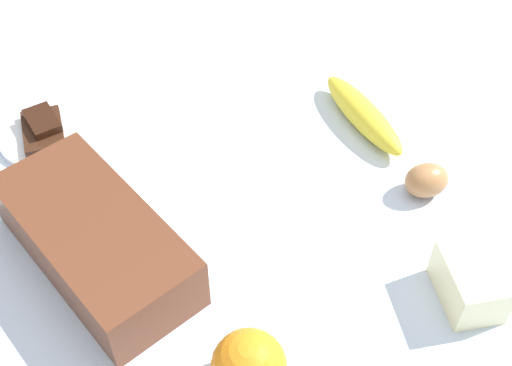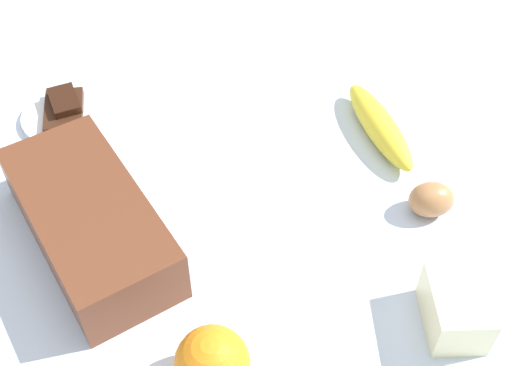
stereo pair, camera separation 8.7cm
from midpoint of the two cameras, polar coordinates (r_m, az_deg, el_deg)
ground_plane at (r=0.90m, az=-2.74°, el=-2.28°), size 2.40×2.40×0.02m
loaf_pan at (r=0.84m, az=-16.50°, el=-4.84°), size 0.30×0.19×0.08m
banana at (r=1.00m, az=6.72°, el=5.75°), size 0.19×0.05×0.04m
butter_block at (r=0.81m, az=14.99°, el=-8.36°), size 0.10×0.09×0.06m
egg_near_butter at (r=0.91m, az=11.78°, el=0.08°), size 0.06×0.07×0.05m
chocolate_plate at (r=1.04m, az=-20.01°, el=3.89°), size 0.13×0.13×0.03m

